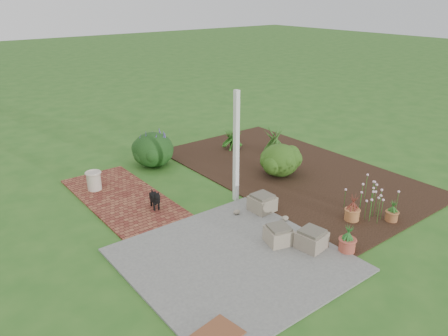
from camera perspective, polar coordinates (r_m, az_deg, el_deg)
ground at (r=9.66m, az=0.52°, el=-4.83°), size 80.00×80.00×0.00m
concrete_patio at (r=7.80m, az=1.29°, el=-11.87°), size 3.50×3.50×0.04m
brick_path at (r=10.23m, az=-13.19°, el=-3.74°), size 1.60×3.50×0.04m
garden_bed at (r=11.54m, az=8.75°, el=-0.37°), size 4.00×7.00×0.03m
veranda_post at (r=9.41m, az=1.60°, el=2.70°), size 0.10×0.10×2.50m
stone_trough_near at (r=8.22m, az=7.14°, el=-8.75°), size 0.54×0.54×0.29m
stone_trough_mid at (r=8.16m, az=11.35°, el=-9.20°), size 0.52×0.52×0.31m
stone_trough_far at (r=9.32m, az=5.01°, el=-4.64°), size 0.48×0.48×0.31m
black_dog at (r=9.42m, az=-8.99°, el=-3.89°), size 0.22×0.48×0.42m
cream_ceramic_urn at (r=10.66m, az=-16.62°, el=-1.63°), size 0.35×0.35×0.43m
evergreen_shrub at (r=11.09m, az=7.32°, el=1.13°), size 1.25×1.25×0.82m
agapanthus_clump_back at (r=12.60m, az=6.66°, el=3.95°), size 1.01×1.01×0.90m
agapanthus_clump_front at (r=12.91m, az=1.05°, el=4.09°), size 1.02×1.02×0.71m
pink_flower_patch at (r=9.72m, az=18.63°, el=-3.66°), size 0.99×0.99×0.63m
terracotta_pot_bronze at (r=9.32m, az=16.37°, el=-5.85°), size 0.33×0.33×0.24m
terracotta_pot_small_left at (r=9.56m, az=21.05°, el=-5.86°), size 0.27×0.27×0.21m
terracotta_pot_small_right at (r=8.24m, az=15.79°, el=-9.66°), size 0.32×0.32×0.25m
purple_flowering_bush at (r=11.82m, az=-9.27°, el=2.49°), size 1.29×1.29×0.94m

